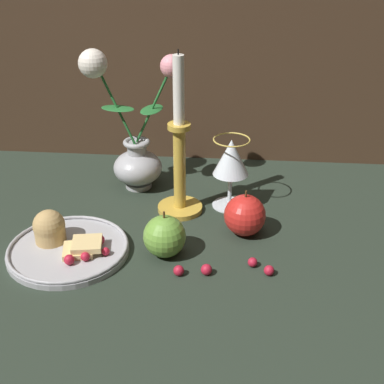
{
  "coord_description": "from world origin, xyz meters",
  "views": [
    {
      "loc": [
        0.14,
        -0.84,
        0.54
      ],
      "look_at": [
        0.07,
        -0.03,
        0.1
      ],
      "focal_mm": 50.0,
      "sensor_mm": 36.0,
      "label": 1
    }
  ],
  "objects": [
    {
      "name": "apple_near_glass",
      "position": [
        0.03,
        -0.08,
        0.04
      ],
      "size": [
        0.07,
        0.07,
        0.09
      ],
      "color": "#669938",
      "rests_on": "ground_plane"
    },
    {
      "name": "ground_plane",
      "position": [
        0.0,
        0.0,
        0.0
      ],
      "size": [
        2.4,
        2.4,
        0.0
      ],
      "primitive_type": "plane",
      "color": "#232D23",
      "rests_on": "ground"
    },
    {
      "name": "apple_beside_vase",
      "position": [
        0.17,
        0.01,
        0.04
      ],
      "size": [
        0.08,
        0.08,
        0.09
      ],
      "color": "red",
      "rests_on": "ground_plane"
    },
    {
      "name": "berry_under_candlestick",
      "position": [
        0.06,
        -0.13,
        0.01
      ],
      "size": [
        0.02,
        0.02,
        0.02
      ],
      "primitive_type": "sphere",
      "color": "#AD192D",
      "rests_on": "ground_plane"
    },
    {
      "name": "berry_near_plate",
      "position": [
        0.21,
        -0.12,
        0.01
      ],
      "size": [
        0.02,
        0.02,
        0.02
      ],
      "primitive_type": "sphere",
      "color": "#AD192D",
      "rests_on": "ground_plane"
    },
    {
      "name": "candlestick",
      "position": [
        0.04,
        0.08,
        0.11
      ],
      "size": [
        0.09,
        0.09,
        0.32
      ],
      "color": "gold",
      "rests_on": "ground_plane"
    },
    {
      "name": "berry_front_center",
      "position": [
        0.18,
        -0.1,
        0.01
      ],
      "size": [
        0.02,
        0.02,
        0.02
      ],
      "primitive_type": "sphere",
      "color": "#AD192D",
      "rests_on": "ground_plane"
    },
    {
      "name": "vase",
      "position": [
        -0.07,
        0.17,
        0.1
      ],
      "size": [
        0.2,
        0.1,
        0.3
      ],
      "color": "#A3A3A8",
      "rests_on": "ground_plane"
    },
    {
      "name": "wine_glass",
      "position": [
        0.14,
        0.11,
        0.1
      ],
      "size": [
        0.07,
        0.07,
        0.15
      ],
      "color": "silver",
      "rests_on": "ground_plane"
    },
    {
      "name": "plate_with_pastries",
      "position": [
        -0.15,
        -0.08,
        0.02
      ],
      "size": [
        0.21,
        0.21,
        0.07
      ],
      "color": "#A3A3A8",
      "rests_on": "ground_plane"
    },
    {
      "name": "berry_by_glass_stem",
      "position": [
        0.1,
        -0.13,
        0.01
      ],
      "size": [
        0.02,
        0.02,
        0.02
      ],
      "primitive_type": "sphere",
      "color": "#AD192D",
      "rests_on": "ground_plane"
    }
  ]
}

